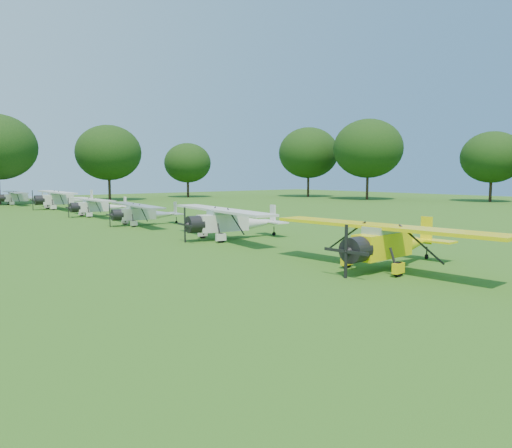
{
  "coord_description": "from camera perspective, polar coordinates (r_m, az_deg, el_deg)",
  "views": [
    {
      "loc": [
        -18.87,
        -22.25,
        4.37
      ],
      "look_at": [
        -0.27,
        0.5,
        1.4
      ],
      "focal_mm": 35.0,
      "sensor_mm": 36.0,
      "label": 1
    }
  ],
  "objects": [
    {
      "name": "aircraft_3",
      "position": [
        33.4,
        -2.99,
        0.51
      ],
      "size": [
        7.22,
        11.46,
        2.25
      ],
      "rotation": [
        0.0,
        0.0,
        -0.14
      ],
      "color": "silver",
      "rests_on": "ground"
    },
    {
      "name": "ground",
      "position": [
        29.5,
        1.02,
        -2.75
      ],
      "size": [
        160.0,
        160.0,
        0.0
      ],
      "primitive_type": "plane",
      "color": "#275314",
      "rests_on": "ground"
    },
    {
      "name": "aircraft_7",
      "position": [
        78.06,
        -25.41,
        2.87
      ],
      "size": [
        6.42,
        10.22,
        2.01
      ],
      "rotation": [
        0.0,
        0.0,
        -0.04
      ],
      "color": "silver",
      "rests_on": "ground"
    },
    {
      "name": "aircraft_4",
      "position": [
        43.53,
        -12.8,
        1.37
      ],
      "size": [
        6.24,
        9.91,
        1.95
      ],
      "rotation": [
        0.0,
        0.0,
        -0.12
      ],
      "color": "silver",
      "rests_on": "ground"
    },
    {
      "name": "aircraft_6",
      "position": [
        66.47,
        -21.25,
        2.81
      ],
      "size": [
        7.6,
        12.1,
        2.38
      ],
      "rotation": [
        0.0,
        0.0,
        -0.06
      ],
      "color": "silver",
      "rests_on": "ground"
    },
    {
      "name": "aircraft_2",
      "position": [
        23.85,
        14.98,
        -1.77
      ],
      "size": [
        7.22,
        11.5,
        2.26
      ],
      "rotation": [
        0.0,
        0.0,
        0.07
      ],
      "color": "yellow",
      "rests_on": "ground"
    },
    {
      "name": "aircraft_5",
      "position": [
        53.88,
        -17.71,
        2.08
      ],
      "size": [
        6.34,
        10.08,
        1.99
      ],
      "rotation": [
        0.0,
        0.0,
        -0.04
      ],
      "color": "silver",
      "rests_on": "ground"
    },
    {
      "name": "tree_belt",
      "position": [
        31.93,
        5.87,
        12.32
      ],
      "size": [
        137.36,
        130.27,
        14.52
      ],
      "color": "black",
      "rests_on": "ground"
    }
  ]
}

